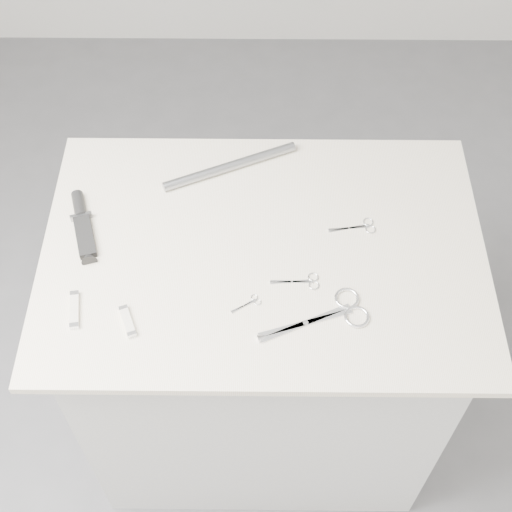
{
  "coord_description": "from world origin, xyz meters",
  "views": [
    {
      "loc": [
        -0.01,
        -0.96,
        2.2
      ],
      "look_at": [
        -0.02,
        -0.02,
        0.92
      ],
      "focal_mm": 50.0,
      "sensor_mm": 36.0,
      "label": 1
    }
  ],
  "objects_px": {
    "plinth": "(262,351)",
    "embroidery_scissors_b": "(360,227)",
    "tiny_scissors": "(249,303)",
    "sheathed_knife": "(82,222)",
    "large_shears": "(335,313)",
    "pocket_knife_b": "(128,321)",
    "metal_rail": "(230,166)",
    "embroidery_scissors_a": "(303,282)",
    "pocket_knife_a": "(75,310)"
  },
  "relations": [
    {
      "from": "tiny_scissors",
      "to": "pocket_knife_a",
      "type": "distance_m",
      "value": 0.37
    },
    {
      "from": "plinth",
      "to": "tiny_scissors",
      "type": "bearing_deg",
      "value": -101.64
    },
    {
      "from": "embroidery_scissors_a",
      "to": "metal_rail",
      "type": "height_order",
      "value": "metal_rail"
    },
    {
      "from": "large_shears",
      "to": "sheathed_knife",
      "type": "xyz_separation_m",
      "value": [
        -0.57,
        0.24,
        0.0
      ]
    },
    {
      "from": "plinth",
      "to": "pocket_knife_a",
      "type": "bearing_deg",
      "value": -157.12
    },
    {
      "from": "pocket_knife_b",
      "to": "sheathed_knife",
      "type": "bearing_deg",
      "value": 5.37
    },
    {
      "from": "large_shears",
      "to": "pocket_knife_b",
      "type": "xyz_separation_m",
      "value": [
        -0.43,
        -0.03,
        0.0
      ]
    },
    {
      "from": "sheathed_knife",
      "to": "pocket_knife_a",
      "type": "height_order",
      "value": "sheathed_knife"
    },
    {
      "from": "embroidery_scissors_b",
      "to": "metal_rail",
      "type": "distance_m",
      "value": 0.35
    },
    {
      "from": "embroidery_scissors_a",
      "to": "tiny_scissors",
      "type": "height_order",
      "value": "same"
    },
    {
      "from": "embroidery_scissors_a",
      "to": "metal_rail",
      "type": "bearing_deg",
      "value": 114.95
    },
    {
      "from": "large_shears",
      "to": "embroidery_scissors_b",
      "type": "distance_m",
      "value": 0.24
    },
    {
      "from": "metal_rail",
      "to": "tiny_scissors",
      "type": "bearing_deg",
      "value": -82.33
    },
    {
      "from": "sheathed_knife",
      "to": "large_shears",
      "type": "bearing_deg",
      "value": -129.29
    },
    {
      "from": "plinth",
      "to": "metal_rail",
      "type": "distance_m",
      "value": 0.55
    },
    {
      "from": "embroidery_scissors_b",
      "to": "tiny_scissors",
      "type": "relative_size",
      "value": 1.66
    },
    {
      "from": "large_shears",
      "to": "pocket_knife_b",
      "type": "height_order",
      "value": "pocket_knife_b"
    },
    {
      "from": "plinth",
      "to": "pocket_knife_a",
      "type": "distance_m",
      "value": 0.64
    },
    {
      "from": "sheathed_knife",
      "to": "plinth",
      "type": "bearing_deg",
      "value": -115.92
    },
    {
      "from": "embroidery_scissors_b",
      "to": "embroidery_scissors_a",
      "type": "bearing_deg",
      "value": -140.65
    },
    {
      "from": "embroidery_scissors_a",
      "to": "metal_rail",
      "type": "distance_m",
      "value": 0.37
    },
    {
      "from": "embroidery_scissors_b",
      "to": "pocket_knife_b",
      "type": "relative_size",
      "value": 1.41
    },
    {
      "from": "plinth",
      "to": "embroidery_scissors_b",
      "type": "relative_size",
      "value": 8.24
    },
    {
      "from": "sheathed_knife",
      "to": "embroidery_scissors_a",
      "type": "bearing_deg",
      "value": -123.92
    },
    {
      "from": "embroidery_scissors_a",
      "to": "pocket_knife_b",
      "type": "relative_size",
      "value": 1.37
    },
    {
      "from": "embroidery_scissors_b",
      "to": "pocket_knife_b",
      "type": "distance_m",
      "value": 0.57
    },
    {
      "from": "plinth",
      "to": "sheathed_knife",
      "type": "bearing_deg",
      "value": 170.68
    },
    {
      "from": "large_shears",
      "to": "tiny_scissors",
      "type": "xyz_separation_m",
      "value": [
        -0.18,
        0.02,
        -0.0
      ]
    },
    {
      "from": "plinth",
      "to": "large_shears",
      "type": "relative_size",
      "value": 3.8
    },
    {
      "from": "plinth",
      "to": "embroidery_scissors_b",
      "type": "height_order",
      "value": "embroidery_scissors_b"
    },
    {
      "from": "pocket_knife_a",
      "to": "metal_rail",
      "type": "relative_size",
      "value": 0.27
    },
    {
      "from": "large_shears",
      "to": "pocket_knife_b",
      "type": "relative_size",
      "value": 3.07
    },
    {
      "from": "pocket_knife_b",
      "to": "plinth",
      "type": "bearing_deg",
      "value": -77.1
    },
    {
      "from": "large_shears",
      "to": "embroidery_scissors_a",
      "type": "xyz_separation_m",
      "value": [
        -0.06,
        0.08,
        -0.0
      ]
    },
    {
      "from": "tiny_scissors",
      "to": "sheathed_knife",
      "type": "relative_size",
      "value": 0.34
    },
    {
      "from": "pocket_knife_b",
      "to": "metal_rail",
      "type": "bearing_deg",
      "value": -46.24
    },
    {
      "from": "plinth",
      "to": "embroidery_scissors_b",
      "type": "distance_m",
      "value": 0.52
    },
    {
      "from": "embroidery_scissors_a",
      "to": "tiny_scissors",
      "type": "xyz_separation_m",
      "value": [
        -0.12,
        -0.06,
        -0.0
      ]
    },
    {
      "from": "metal_rail",
      "to": "pocket_knife_a",
      "type": "bearing_deg",
      "value": -127.44
    },
    {
      "from": "tiny_scissors",
      "to": "pocket_knife_b",
      "type": "bearing_deg",
      "value": 159.44
    },
    {
      "from": "large_shears",
      "to": "embroidery_scissors_a",
      "type": "distance_m",
      "value": 0.1
    },
    {
      "from": "large_shears",
      "to": "pocket_knife_b",
      "type": "distance_m",
      "value": 0.44
    },
    {
      "from": "metal_rail",
      "to": "large_shears",
      "type": "bearing_deg",
      "value": -60.51
    },
    {
      "from": "plinth",
      "to": "metal_rail",
      "type": "xyz_separation_m",
      "value": [
        -0.08,
        0.24,
        0.48
      ]
    },
    {
      "from": "plinth",
      "to": "embroidery_scissors_a",
      "type": "bearing_deg",
      "value": -45.68
    },
    {
      "from": "pocket_knife_a",
      "to": "embroidery_scissors_a",
      "type": "bearing_deg",
      "value": -89.21
    },
    {
      "from": "embroidery_scissors_b",
      "to": "metal_rail",
      "type": "xyz_separation_m",
      "value": [
        -0.3,
        0.18,
        0.01
      ]
    },
    {
      "from": "large_shears",
      "to": "pocket_knife_a",
      "type": "distance_m",
      "value": 0.55
    },
    {
      "from": "embroidery_scissors_a",
      "to": "sheathed_knife",
      "type": "xyz_separation_m",
      "value": [
        -0.5,
        0.16,
        0.01
      ]
    },
    {
      "from": "embroidery_scissors_a",
      "to": "tiny_scissors",
      "type": "relative_size",
      "value": 1.61
    }
  ]
}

